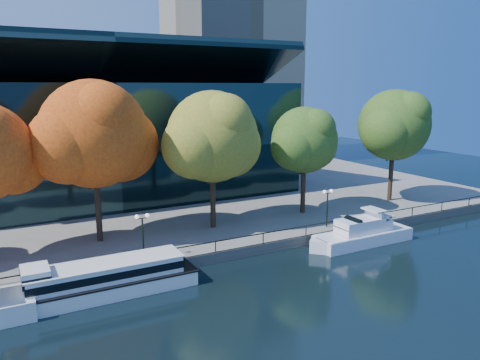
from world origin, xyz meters
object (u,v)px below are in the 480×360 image
tour_boat (95,280)px  tree_5 (395,127)px  tree_2 (96,136)px  tree_4 (306,141)px  cruiser_far (373,233)px  lamp_1 (142,226)px  tree_3 (214,139)px  cruiser_near (360,234)px  lamp_2 (328,199)px

tour_boat → tree_5: 41.51m
tree_2 → tree_4: 23.28m
cruiser_far → lamp_1: 23.29m
tree_2 → lamp_1: (2.05, -6.69, -7.11)m
tour_boat → tree_2: tree_2 is taller
tree_4 → cruiser_far: bearing=-80.6°
cruiser_far → tree_3: (-13.33, 9.42, 9.45)m
cruiser_near → tree_2: bearing=155.8°
tour_boat → tree_4: tree_4 is taller
tree_2 → tree_5: 36.81m
tour_boat → tree_5: (39.53, 8.68, 9.27)m
cruiser_near → tree_3: bearing=141.5°
lamp_1 → lamp_2: size_ratio=1.00×
tree_3 → cruiser_far: bearing=-35.3°
cruiser_near → lamp_2: (-1.24, 3.72, 2.91)m
cruiser_far → tree_2: (-24.82, 10.54, 10.17)m
cruiser_near → tree_3: tree_3 is taller
tree_2 → tree_4: tree_2 is taller
tree_3 → tree_5: bearing=-0.4°
tour_boat → tree_2: (2.74, 9.96, 9.78)m
tree_2 → tree_3: tree_2 is taller
lamp_2 → lamp_1: bearing=180.0°
tour_boat → cruiser_far: size_ratio=1.82×
lamp_2 → cruiser_far: bearing=-52.9°
tour_boat → tree_4: (25.94, 9.14, 8.10)m
cruiser_far → tree_2: size_ratio=0.58×
cruiser_near → tree_2: size_ratio=0.78×
cruiser_near → tree_4: tree_4 is taller
cruiser_near → tree_2: 27.28m
cruiser_far → tree_3: 18.86m
lamp_1 → tree_5: bearing=8.8°
cruiser_near → tree_3: 17.56m
cruiser_far → tree_5: 17.95m
tour_boat → lamp_1: size_ratio=4.03×
cruiser_far → cruiser_near: bearing=175.3°
cruiser_near → cruiser_far: size_ratio=1.34×
cruiser_near → tree_2: tree_2 is taller
cruiser_far → tree_4: size_ratio=0.72×
cruiser_far → tree_2: bearing=157.0°
tree_3 → lamp_2: 13.43m
tree_2 → cruiser_near: bearing=-24.2°
tree_5 → tree_4: bearing=178.0°
cruiser_far → tree_5: size_ratio=0.62×
tour_boat → lamp_2: lamp_2 is taller
cruiser_near → tree_3: (-11.65, 9.28, 9.30)m
cruiser_far → lamp_1: bearing=170.4°
cruiser_near → tour_boat: bearing=179.0°
tree_4 → lamp_2: bearing=-102.5°
cruiser_near → cruiser_far: (1.68, -0.14, -0.15)m
tree_2 → tree_5: size_ratio=1.07×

